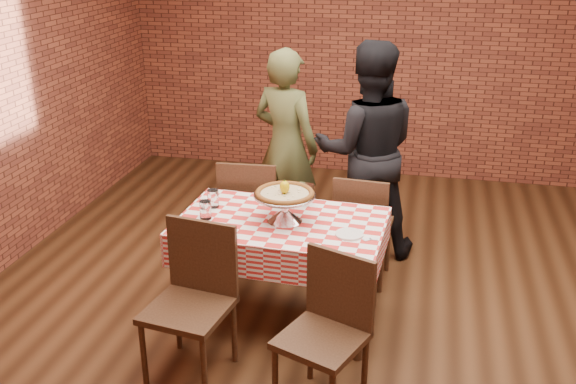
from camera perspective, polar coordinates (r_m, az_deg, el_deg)
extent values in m
plane|color=black|center=(4.72, 4.75, -10.77)|extent=(6.00, 6.00, 0.00)
plane|color=brown|center=(7.05, 8.65, 12.80)|extent=(5.50, 0.00, 5.50)
cube|color=#452D1A|center=(4.50, -0.58, -6.93)|extent=(1.38, 0.86, 0.75)
cylinder|color=#C3B289|center=(4.24, -0.29, -0.17)|extent=(0.44, 0.44, 0.03)
ellipsoid|color=#E3BD08|center=(4.22, -0.29, 0.43)|extent=(0.07, 0.07, 0.08)
cylinder|color=white|center=(4.36, -7.22, -1.56)|extent=(0.08, 0.08, 0.12)
cylinder|color=white|center=(4.53, -6.56, -0.57)|extent=(0.08, 0.08, 0.12)
cylinder|color=white|center=(4.13, 5.36, -3.69)|extent=(0.18, 0.18, 0.01)
cube|color=white|center=(4.09, 6.91, -4.13)|extent=(0.06, 0.06, 0.00)
cube|color=white|center=(4.10, 7.48, -4.07)|extent=(0.05, 0.04, 0.00)
cube|color=silver|center=(4.54, 1.46, -0.22)|extent=(0.12, 0.11, 0.15)
imported|color=#4D512B|center=(5.56, -0.20, 4.03)|extent=(0.71, 0.59, 1.67)
imported|color=black|center=(5.31, 6.89, 3.59)|extent=(0.97, 0.82, 1.77)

